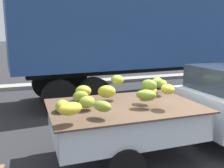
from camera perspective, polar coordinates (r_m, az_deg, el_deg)
ground at (r=5.22m, az=13.95°, el=-16.13°), size 220.00×220.00×0.00m
curb_strip at (r=12.32m, az=-7.68°, el=0.29°), size 80.00×0.80×0.16m
pickup_truck at (r=5.68m, az=21.01°, el=-4.67°), size 4.94×2.00×1.70m
semi_trailer at (r=10.38m, az=12.40°, el=11.81°), size 12.12×3.19×3.95m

